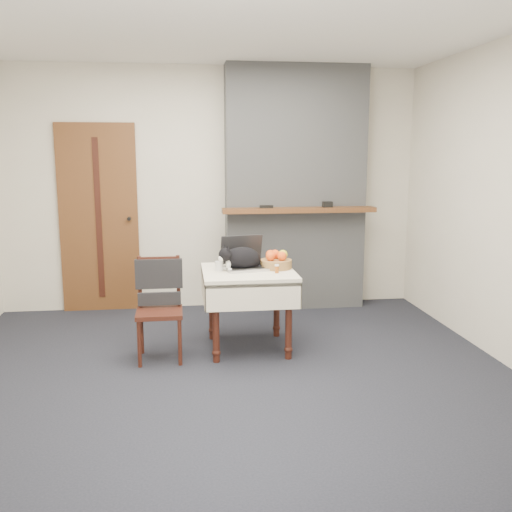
{
  "coord_description": "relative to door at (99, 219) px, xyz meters",
  "views": [
    {
      "loc": [
        -0.32,
        -4.23,
        1.7
      ],
      "look_at": [
        0.29,
        0.47,
        0.83
      ],
      "focal_mm": 40.0,
      "sensor_mm": 36.0,
      "label": 1
    }
  ],
  "objects": [
    {
      "name": "room_shell",
      "position": [
        1.2,
        -1.51,
        0.76
      ],
      "size": [
        4.52,
        4.01,
        2.61
      ],
      "color": "beige",
      "rests_on": "ground"
    },
    {
      "name": "chimney",
      "position": [
        2.1,
        -0.13,
        0.3
      ],
      "size": [
        1.62,
        0.48,
        2.6
      ],
      "color": "gray",
      "rests_on": "ground"
    },
    {
      "name": "pill_bottle",
      "position": [
        1.66,
        -1.6,
        -0.26
      ],
      "size": [
        0.04,
        0.04,
        0.07
      ],
      "color": "#9A4A13",
      "rests_on": "side_table"
    },
    {
      "name": "desk_clutter",
      "position": [
        1.59,
        -1.37,
        -0.3
      ],
      "size": [
        0.11,
        0.1,
        0.01
      ],
      "primitive_type": "cube",
      "rotation": [
        0.0,
        0.0,
        0.71
      ],
      "color": "black",
      "rests_on": "side_table"
    },
    {
      "name": "cat",
      "position": [
        1.39,
        -1.42,
        -0.2
      ],
      "size": [
        0.48,
        0.29,
        0.23
      ],
      "rotation": [
        0.0,
        0.0,
        0.37
      ],
      "color": "black",
      "rests_on": "side_table"
    },
    {
      "name": "door",
      "position": [
        0.0,
        0.0,
        0.0
      ],
      "size": [
        0.82,
        0.1,
        2.0
      ],
      "color": "brown",
      "rests_on": "ground"
    },
    {
      "name": "cream_jar",
      "position": [
        1.18,
        -1.44,
        -0.26
      ],
      "size": [
        0.07,
        0.07,
        0.08
      ],
      "primitive_type": "cylinder",
      "color": "silver",
      "rests_on": "side_table"
    },
    {
      "name": "fruit_basket",
      "position": [
        1.68,
        -1.4,
        -0.24
      ],
      "size": [
        0.27,
        0.27,
        0.16
      ],
      "color": "#9E6C40",
      "rests_on": "side_table"
    },
    {
      "name": "ground",
      "position": [
        1.2,
        -1.97,
        -1.0
      ],
      "size": [
        4.5,
        4.5,
        0.0
      ],
      "primitive_type": "plane",
      "color": "black",
      "rests_on": "ground"
    },
    {
      "name": "laptop",
      "position": [
        1.41,
        -1.36,
        -0.23
      ],
      "size": [
        0.44,
        0.4,
        0.28
      ],
      "rotation": [
        0.0,
        0.0,
        0.22
      ],
      "color": "#B7B7BC",
      "rests_on": "side_table"
    },
    {
      "name": "side_table",
      "position": [
        1.43,
        -1.45,
        -0.41
      ],
      "size": [
        0.78,
        0.78,
        0.7
      ],
      "color": "#38140F",
      "rests_on": "ground"
    },
    {
      "name": "chair",
      "position": [
        0.68,
        -1.54,
        -0.46
      ],
      "size": [
        0.39,
        0.38,
        0.85
      ],
      "rotation": [
        0.0,
        0.0,
        0.01
      ],
      "color": "#38140F",
      "rests_on": "ground"
    }
  ]
}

